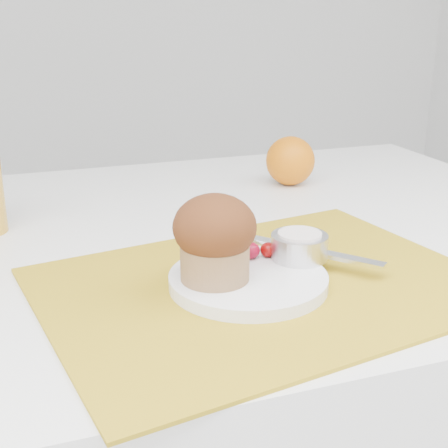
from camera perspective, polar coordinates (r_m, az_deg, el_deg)
name	(u,v)px	position (r m, az deg, el deg)	size (l,w,h in m)	color
placemat	(264,285)	(0.70, 3.65, -5.57)	(0.48, 0.35, 0.00)	#B49019
plate	(248,280)	(0.69, 2.22, -5.14)	(0.17, 0.17, 0.01)	white
ramekin	(299,246)	(0.73, 6.90, -2.06)	(0.07, 0.07, 0.03)	silver
cream	(300,235)	(0.72, 6.94, -1.00)	(0.05, 0.05, 0.01)	silver
raspberry_near	(251,250)	(0.72, 2.45, -2.43)	(0.02, 0.02, 0.02)	#5D0212
raspberry_far	(268,250)	(0.73, 4.06, -2.35)	(0.02, 0.02, 0.02)	#5A0302
butter_knife	(306,250)	(0.75, 7.53, -2.37)	(0.19, 0.02, 0.00)	silver
orange	(290,161)	(1.09, 6.08, 5.76)	(0.08, 0.08, 0.08)	orange
muffin	(215,237)	(0.65, -0.85, -1.18)	(0.09, 0.09, 0.09)	#977049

